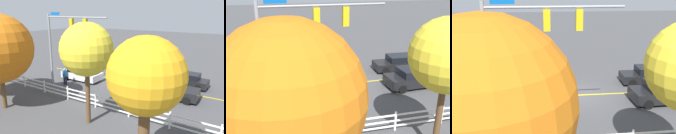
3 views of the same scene
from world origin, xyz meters
The scene contains 10 objects.
ground_plane centered at (0.00, 0.00, 0.00)m, with size 120.00×120.00×0.00m, color #444447.
lane_center_stripe centered at (-4.00, 0.00, 0.00)m, with size 28.00×0.16×0.01m, color gold.
signal_assembly centered at (3.38, 4.96, 4.96)m, with size 6.66×0.38×7.08m.
car_1 centered at (-5.62, 1.72, 0.72)m, with size 4.59×2.14×1.49m.
car_2 centered at (3.93, 2.07, 0.70)m, with size 4.37×2.08×1.42m.
car_3 centered at (-6.00, -1.85, 0.68)m, with size 4.22×1.98×1.38m.
pedestrian centered at (4.28, 4.19, 0.93)m, with size 0.38×0.46×1.69m.
white_rail_fence centered at (-3.00, 6.85, 0.60)m, with size 26.10×0.10×1.15m.
tree_0 centered at (-7.84, 11.89, 4.73)m, with size 3.03×3.03×6.32m.
tree_1 centered at (-2.59, 8.98, 4.87)m, with size 3.33×3.33×6.56m.
Camera 1 is at (-11.02, 19.11, 7.12)m, focal length 34.99 mm.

